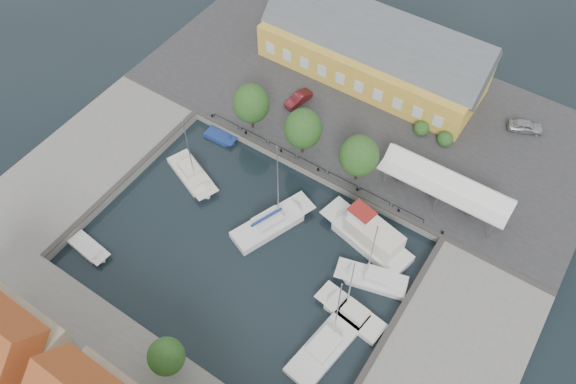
% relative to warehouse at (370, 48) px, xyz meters
% --- Properties ---
extents(ground, '(140.00, 140.00, 0.00)m').
position_rel_warehouse_xyz_m(ground, '(2.60, -28.36, -4.43)').
color(ground, black).
rests_on(ground, ground).
extents(north_quay, '(56.00, 26.00, 1.00)m').
position_rel_warehouse_xyz_m(north_quay, '(2.60, -5.36, -3.93)').
color(north_quay, '#2D2D30').
rests_on(north_quay, ground).
extents(west_quay, '(12.00, 24.00, 1.00)m').
position_rel_warehouse_xyz_m(west_quay, '(-19.40, -30.36, -3.93)').
color(west_quay, slate).
rests_on(west_quay, ground).
extents(east_quay, '(12.00, 24.00, 1.00)m').
position_rel_warehouse_xyz_m(east_quay, '(24.60, -30.36, -3.93)').
color(east_quay, slate).
rests_on(east_quay, ground).
extents(quay_edge_fittings, '(56.00, 24.72, 0.40)m').
position_rel_warehouse_xyz_m(quay_edge_fittings, '(2.62, -23.61, -3.37)').
color(quay_edge_fittings, '#383533').
rests_on(quay_edge_fittings, north_quay).
extents(warehouse, '(28.56, 14.00, 9.55)m').
position_rel_warehouse_xyz_m(warehouse, '(0.00, 0.00, 0.00)').
color(warehouse, gold).
rests_on(warehouse, north_quay).
extents(tent_canopy, '(14.00, 4.00, 2.83)m').
position_rel_warehouse_xyz_m(tent_canopy, '(16.60, -13.86, -0.74)').
color(tent_canopy, white).
rests_on(tent_canopy, north_quay).
extents(quay_trees, '(18.20, 4.20, 6.30)m').
position_rel_warehouse_xyz_m(quay_trees, '(0.60, -16.36, 0.45)').
color(quay_trees, black).
rests_on(quay_trees, north_quay).
extents(car_silver, '(4.39, 3.11, 1.39)m').
position_rel_warehouse_xyz_m(car_silver, '(20.67, 0.94, -2.73)').
color(car_silver, '#A2A5AA').
rests_on(car_silver, north_quay).
extents(car_red, '(2.12, 3.98, 1.25)m').
position_rel_warehouse_xyz_m(car_red, '(-4.12, -9.92, -2.81)').
color(car_red, maroon).
rests_on(car_red, north_quay).
extents(center_sailboat, '(5.94, 9.64, 12.85)m').
position_rel_warehouse_xyz_m(center_sailboat, '(2.99, -26.16, -4.06)').
color(center_sailboat, silver).
rests_on(center_sailboat, ground).
extents(trawler, '(10.92, 5.34, 5.00)m').
position_rel_warehouse_xyz_m(trawler, '(12.50, -22.21, -3.41)').
color(trawler, silver).
rests_on(trawler, ground).
extents(east_boat_a, '(7.49, 4.16, 10.36)m').
position_rel_warehouse_xyz_m(east_boat_a, '(15.06, -25.94, -4.17)').
color(east_boat_a, silver).
rests_on(east_boat_a, ground).
extents(east_boat_b, '(7.42, 3.29, 9.99)m').
position_rel_warehouse_xyz_m(east_boat_b, '(15.14, -30.28, -4.17)').
color(east_boat_b, silver).
rests_on(east_boat_b, ground).
extents(east_boat_c, '(4.19, 9.64, 11.83)m').
position_rel_warehouse_xyz_m(east_boat_c, '(14.73, -34.31, -4.17)').
color(east_boat_c, silver).
rests_on(east_boat_c, ground).
extents(west_boat_b, '(7.86, 5.12, 10.40)m').
position_rel_warehouse_xyz_m(west_boat_b, '(-8.25, -25.62, -4.17)').
color(west_boat_b, silver).
rests_on(west_boat_b, ground).
extents(launch_sw, '(5.01, 2.27, 0.98)m').
position_rel_warehouse_xyz_m(launch_sw, '(-11.04, -38.89, -4.34)').
color(launch_sw, silver).
rests_on(launch_sw, ground).
extents(launch_nw, '(4.09, 1.75, 0.88)m').
position_rel_warehouse_xyz_m(launch_nw, '(-9.18, -19.25, -4.34)').
color(launch_nw, navy).
rests_on(launch_nw, ground).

